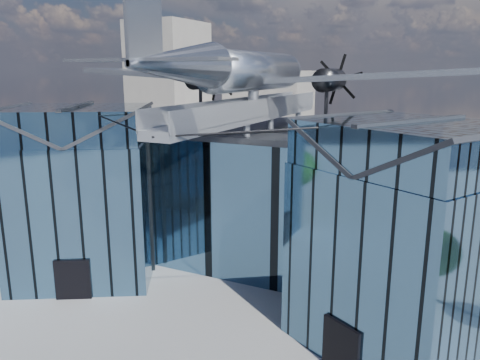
% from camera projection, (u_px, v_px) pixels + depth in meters
% --- Properties ---
extents(ground_plane, '(120.00, 120.00, 0.00)m').
position_uv_depth(ground_plane, '(226.00, 296.00, 29.85)').
color(ground_plane, gray).
extents(museum, '(32.88, 24.50, 17.60)m').
position_uv_depth(museum, '(263.00, 192.00, 33.68)').
color(museum, '#446A8A').
rests_on(museum, ground).
extents(bg_towers, '(77.00, 24.50, 26.00)m').
position_uv_depth(bg_towers, '(388.00, 98.00, 71.11)').
color(bg_towers, slate).
rests_on(bg_towers, ground).
extents(tree_side_w, '(3.75, 3.75, 5.32)m').
position_uv_depth(tree_side_w, '(1.00, 195.00, 40.17)').
color(tree_side_w, '#362615').
rests_on(tree_side_w, ground).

